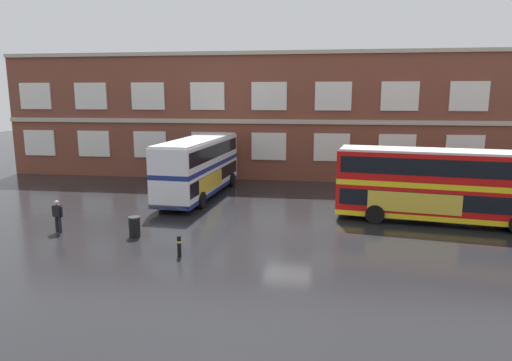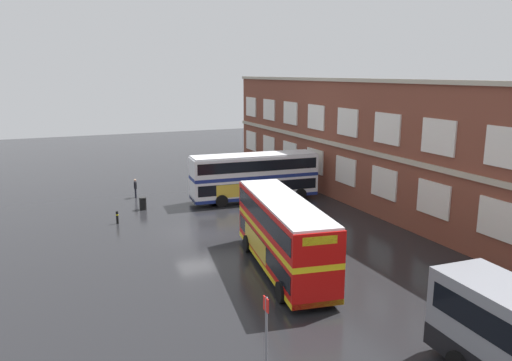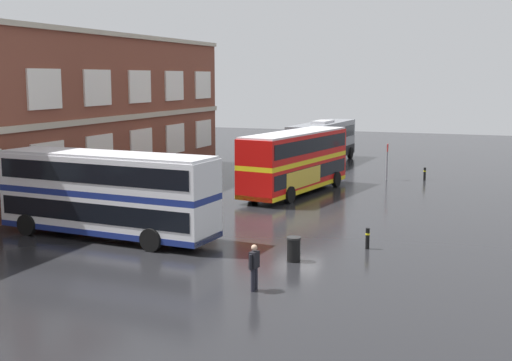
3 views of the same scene
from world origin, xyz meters
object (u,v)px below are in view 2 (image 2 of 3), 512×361
double_decker_near (254,176)px  station_litter_bin (143,203)px  bus_stand_flag (266,323)px  double_decker_middle (283,233)px  safety_bollard_east (117,217)px  waiting_passenger (135,187)px

double_decker_near → station_litter_bin: bearing=-94.8°
bus_stand_flag → double_decker_middle: bearing=149.6°
double_decker_middle → bus_stand_flag: size_ratio=4.17×
bus_stand_flag → safety_bollard_east: bearing=-172.5°
double_decker_near → station_litter_bin: size_ratio=10.84×
bus_stand_flag → station_litter_bin: bearing=-179.4°
double_decker_middle → waiting_passenger: double_decker_middle is taller
double_decker_near → waiting_passenger: bearing=-118.1°
double_decker_middle → station_litter_bin: 16.53m
double_decker_near → double_decker_middle: (14.90, -4.65, 0.00)m
waiting_passenger → bus_stand_flag: 27.84m
bus_stand_flag → safety_bollard_east: (-20.53, -2.71, -1.14)m
double_decker_middle → safety_bollard_east: bearing=-149.8°
waiting_passenger → safety_bollard_east: size_ratio=1.79×
bus_stand_flag → station_litter_bin: bus_stand_flag is taller
safety_bollard_east → bus_stand_flag: bearing=7.5°
waiting_passenger → safety_bollard_east: waiting_passenger is taller
double_decker_near → safety_bollard_east: double_decker_near is taller
waiting_passenger → bus_stand_flag: (27.83, 0.10, 0.70)m
double_decker_near → safety_bollard_east: (2.29, -12.00, -1.66)m
safety_bollard_east → waiting_passenger: bearing=160.3°
double_decker_middle → safety_bollard_east: double_decker_middle is taller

